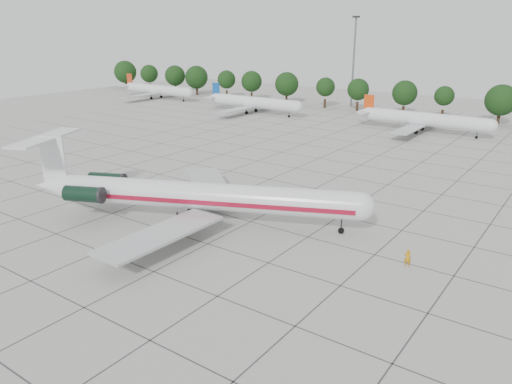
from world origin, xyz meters
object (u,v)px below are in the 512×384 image
(bg_airliner_a, at_px, (158,90))
(bg_airliner_b, at_px, (254,103))
(main_airliner, at_px, (189,195))
(floodlight_mast, at_px, (354,57))
(ground_crew, at_px, (408,258))
(bg_airliner_c, at_px, (424,120))

(bg_airliner_a, bearing_deg, bg_airliner_b, -6.74)
(main_airliner, xyz_separation_m, floodlight_mast, (-24.02, 96.34, 10.79))
(bg_airliner_a, bearing_deg, ground_crew, -33.16)
(main_airliner, relative_size, floodlight_mast, 1.58)
(bg_airliner_a, xyz_separation_m, bg_airliner_b, (42.25, -4.99, 0.00))
(ground_crew, distance_m, floodlight_mast, 105.93)
(bg_airliner_a, distance_m, bg_airliner_b, 42.55)
(bg_airliner_c, xyz_separation_m, floodlight_mast, (-29.78, 26.06, 11.37))
(ground_crew, height_order, floodlight_mast, floodlight_mast)
(bg_airliner_b, relative_size, floodlight_mast, 1.11)
(ground_crew, xyz_separation_m, bg_airliner_c, (-19.83, 66.57, 1.98))
(bg_airliner_c, bearing_deg, bg_airliner_a, 177.30)
(bg_airliner_b, bearing_deg, bg_airliner_c, 1.02)
(main_airliner, height_order, bg_airliner_b, main_airliner)
(bg_airliner_a, bearing_deg, floodlight_mast, 20.47)
(ground_crew, relative_size, bg_airliner_c, 0.07)
(main_airliner, height_order, bg_airliner_a, main_airliner)
(ground_crew, xyz_separation_m, bg_airliner_a, (-108.25, 70.74, 1.98))
(floodlight_mast, bearing_deg, bg_airliner_b, -121.36)
(bg_airliner_a, height_order, floodlight_mast, floodlight_mast)
(bg_airliner_b, bearing_deg, ground_crew, -44.89)
(bg_airliner_c, height_order, floodlight_mast, floodlight_mast)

